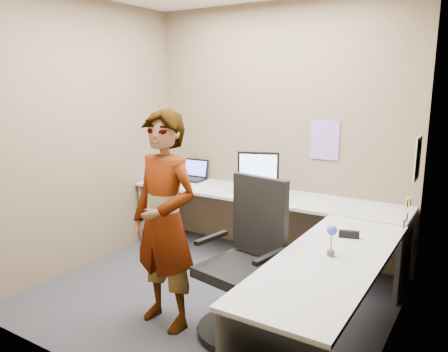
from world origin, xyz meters
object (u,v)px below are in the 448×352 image
Objects in this scene: desk at (275,229)px; person at (165,221)px; monitor at (258,168)px; office_chair at (245,273)px.

desk is 1.09m from person.
office_chair reaches higher than monitor.
office_chair is (0.10, -0.73, -0.11)m from desk.
desk is 2.56× the size of office_chair.
person is at bearing -116.82° from desk.
desk is at bearing 69.99° from person.
monitor is 1.45m from office_chair.
person is (-0.58, -0.21, 0.36)m from office_chair.
person is at bearing -112.61° from monitor.
desk is 1.77× the size of person.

